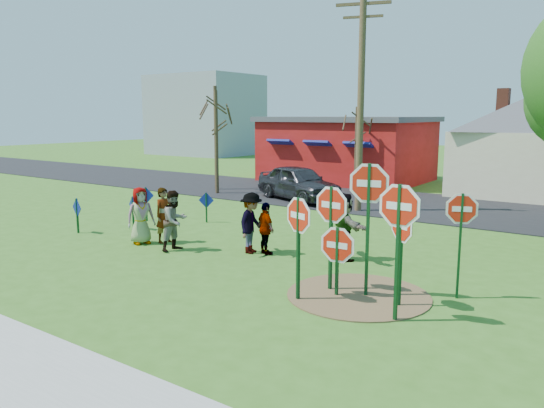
{
  "coord_description": "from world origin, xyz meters",
  "views": [
    {
      "loc": [
        9.43,
        -11.41,
        3.99
      ],
      "look_at": [
        1.12,
        0.46,
        1.56
      ],
      "focal_mm": 35.0,
      "sensor_mm": 36.0,
      "label": 1
    }
  ],
  "objects_px": {
    "stop_sign_c": "(399,221)",
    "person_b": "(164,215)",
    "suv": "(299,183)",
    "stop_sign_d": "(461,219)",
    "utility_pole": "(361,97)",
    "stop_sign_b": "(369,196)",
    "stop_sign_a": "(298,225)",
    "person_a": "(141,216)"
  },
  "relations": [
    {
      "from": "stop_sign_c",
      "to": "person_b",
      "type": "distance_m",
      "value": 8.81
    },
    {
      "from": "suv",
      "to": "stop_sign_d",
      "type": "bearing_deg",
      "value": -111.86
    },
    {
      "from": "stop_sign_c",
      "to": "utility_pole",
      "type": "bearing_deg",
      "value": 122.23
    },
    {
      "from": "stop_sign_b",
      "to": "stop_sign_c",
      "type": "relative_size",
      "value": 1.09
    },
    {
      "from": "suv",
      "to": "utility_pole",
      "type": "relative_size",
      "value": 0.54
    },
    {
      "from": "stop_sign_c",
      "to": "stop_sign_a",
      "type": "bearing_deg",
      "value": -174.92
    },
    {
      "from": "stop_sign_d",
      "to": "utility_pole",
      "type": "height_order",
      "value": "utility_pole"
    },
    {
      "from": "stop_sign_a",
      "to": "stop_sign_b",
      "type": "relative_size",
      "value": 0.77
    },
    {
      "from": "stop_sign_c",
      "to": "stop_sign_d",
      "type": "relative_size",
      "value": 1.16
    },
    {
      "from": "stop_sign_a",
      "to": "stop_sign_b",
      "type": "xyz_separation_m",
      "value": [
        1.11,
        1.08,
        0.6
      ]
    },
    {
      "from": "stop_sign_a",
      "to": "person_a",
      "type": "relative_size",
      "value": 1.35
    },
    {
      "from": "stop_sign_d",
      "to": "person_b",
      "type": "bearing_deg",
      "value": 157.33
    },
    {
      "from": "stop_sign_c",
      "to": "utility_pole",
      "type": "height_order",
      "value": "utility_pole"
    },
    {
      "from": "person_b",
      "to": "utility_pole",
      "type": "relative_size",
      "value": 0.2
    },
    {
      "from": "stop_sign_b",
      "to": "person_a",
      "type": "relative_size",
      "value": 1.75
    },
    {
      "from": "stop_sign_d",
      "to": "utility_pole",
      "type": "bearing_deg",
      "value": 104.65
    },
    {
      "from": "person_b",
      "to": "suv",
      "type": "distance_m",
      "value": 9.58
    },
    {
      "from": "stop_sign_a",
      "to": "suv",
      "type": "xyz_separation_m",
      "value": [
        -7.29,
        11.6,
        -0.81
      ]
    },
    {
      "from": "stop_sign_b",
      "to": "suv",
      "type": "xyz_separation_m",
      "value": [
        -8.41,
        10.52,
        -1.41
      ]
    },
    {
      "from": "stop_sign_b",
      "to": "utility_pole",
      "type": "distance_m",
      "value": 10.99
    },
    {
      "from": "stop_sign_d",
      "to": "person_b",
      "type": "distance_m",
      "value": 9.16
    },
    {
      "from": "stop_sign_a",
      "to": "stop_sign_d",
      "type": "height_order",
      "value": "stop_sign_d"
    },
    {
      "from": "stop_sign_a",
      "to": "suv",
      "type": "bearing_deg",
      "value": 141.1
    },
    {
      "from": "stop_sign_a",
      "to": "stop_sign_d",
      "type": "distance_m",
      "value": 3.52
    },
    {
      "from": "stop_sign_a",
      "to": "stop_sign_b",
      "type": "bearing_deg",
      "value": 62.99
    },
    {
      "from": "stop_sign_a",
      "to": "person_a",
      "type": "xyz_separation_m",
      "value": [
        -6.79,
        1.54,
        -0.77
      ]
    },
    {
      "from": "person_a",
      "to": "person_b",
      "type": "distance_m",
      "value": 0.72
    },
    {
      "from": "stop_sign_a",
      "to": "utility_pole",
      "type": "distance_m",
      "value": 11.67
    },
    {
      "from": "person_a",
      "to": "utility_pole",
      "type": "bearing_deg",
      "value": 4.27
    },
    {
      "from": "stop_sign_c",
      "to": "utility_pole",
      "type": "xyz_separation_m",
      "value": [
        -5.93,
        10.55,
        2.7
      ]
    },
    {
      "from": "utility_pole",
      "to": "stop_sign_c",
      "type": "bearing_deg",
      "value": -60.63
    },
    {
      "from": "stop_sign_a",
      "to": "person_a",
      "type": "height_order",
      "value": "stop_sign_a"
    },
    {
      "from": "person_b",
      "to": "utility_pole",
      "type": "distance_m",
      "value": 9.72
    },
    {
      "from": "suv",
      "to": "utility_pole",
      "type": "bearing_deg",
      "value": -83.91
    },
    {
      "from": "stop_sign_a",
      "to": "stop_sign_c",
      "type": "xyz_separation_m",
      "value": [
        2.2,
        0.09,
        0.34
      ]
    },
    {
      "from": "stop_sign_a",
      "to": "stop_sign_d",
      "type": "relative_size",
      "value": 0.98
    },
    {
      "from": "utility_pole",
      "to": "stop_sign_d",
      "type": "bearing_deg",
      "value": -52.45
    },
    {
      "from": "person_a",
      "to": "suv",
      "type": "height_order",
      "value": "person_a"
    },
    {
      "from": "stop_sign_a",
      "to": "stop_sign_c",
      "type": "bearing_deg",
      "value": 21.16
    },
    {
      "from": "stop_sign_a",
      "to": "suv",
      "type": "height_order",
      "value": "stop_sign_a"
    },
    {
      "from": "stop_sign_a",
      "to": "person_b",
      "type": "relative_size",
      "value": 1.38
    },
    {
      "from": "person_a",
      "to": "person_b",
      "type": "height_order",
      "value": "person_a"
    }
  ]
}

